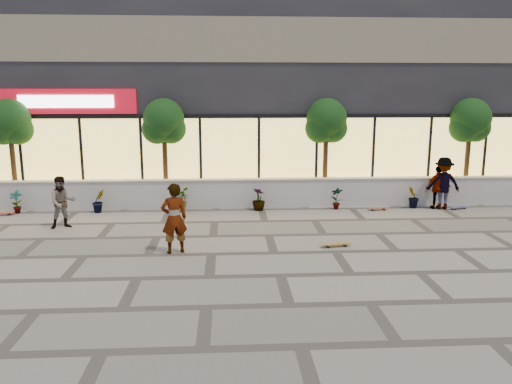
{
  "coord_description": "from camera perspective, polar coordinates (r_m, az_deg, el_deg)",
  "views": [
    {
      "loc": [
        -1.18,
        -10.8,
        4.15
      ],
      "look_at": [
        -0.38,
        3.3,
        1.3
      ],
      "focal_mm": 35.0,
      "sensor_mm": 36.0,
      "label": 1
    }
  ],
  "objects": [
    {
      "name": "ground",
      "position": [
        11.63,
        2.82,
        -9.51
      ],
      "size": [
        80.0,
        80.0,
        0.0
      ],
      "primitive_type": "plane",
      "color": "gray",
      "rests_on": "ground"
    },
    {
      "name": "planter_wall",
      "position": [
        18.2,
        0.52,
        -0.08
      ],
      "size": [
        22.0,
        0.42,
        1.04
      ],
      "color": "silver",
      "rests_on": "ground"
    },
    {
      "name": "retail_building",
      "position": [
        23.31,
        -0.38,
        11.65
      ],
      "size": [
        24.0,
        9.17,
        8.5
      ],
      "color": "#232227",
      "rests_on": "ground"
    },
    {
      "name": "shrub_a",
      "position": [
        19.11,
        -25.72,
        -1.04
      ],
      "size": [
        0.43,
        0.29,
        0.81
      ],
      "primitive_type": "imported",
      "color": "#123814",
      "rests_on": "ground"
    },
    {
      "name": "shrub_b",
      "position": [
        18.22,
        -17.56,
        -0.99
      ],
      "size": [
        0.57,
        0.57,
        0.81
      ],
      "primitive_type": "imported",
      "rotation": [
        0.0,
        0.0,
        0.82
      ],
      "color": "#123814",
      "rests_on": "ground"
    },
    {
      "name": "shrub_c",
      "position": [
        17.73,
        -8.76,
        -0.91
      ],
      "size": [
        0.68,
        0.77,
        0.81
      ],
      "primitive_type": "imported",
      "rotation": [
        0.0,
        0.0,
        1.64
      ],
      "color": "#123814",
      "rests_on": "ground"
    },
    {
      "name": "shrub_d",
      "position": [
        17.68,
        0.31,
        -0.81
      ],
      "size": [
        0.64,
        0.64,
        0.81
      ],
      "primitive_type": "imported",
      "rotation": [
        0.0,
        0.0,
        2.46
      ],
      "color": "#123814",
      "rests_on": "ground"
    },
    {
      "name": "shrub_e",
      "position": [
        18.07,
        9.21,
        -0.7
      ],
      "size": [
        0.46,
        0.35,
        0.81
      ],
      "primitive_type": "imported",
      "rotation": [
        0.0,
        0.0,
        3.28
      ],
      "color": "#123814",
      "rests_on": "ground"
    },
    {
      "name": "shrub_f",
      "position": [
        18.87,
        17.54,
        -0.57
      ],
      "size": [
        0.55,
        0.57,
        0.81
      ],
      "primitive_type": "imported",
      "rotation": [
        0.0,
        0.0,
        4.1
      ],
      "color": "#123814",
      "rests_on": "ground"
    },
    {
      "name": "tree_west",
      "position": [
        20.12,
        -26.34,
        6.92
      ],
      "size": [
        1.6,
        1.5,
        3.92
      ],
      "color": "#402817",
      "rests_on": "ground"
    },
    {
      "name": "tree_midwest",
      "position": [
        18.68,
        -10.49,
        7.65
      ],
      "size": [
        1.6,
        1.5,
        3.92
      ],
      "color": "#402817",
      "rests_on": "ground"
    },
    {
      "name": "tree_mideast",
      "position": [
        18.9,
        8.04,
        7.77
      ],
      "size": [
        1.6,
        1.5,
        3.92
      ],
      "color": "#402817",
      "rests_on": "ground"
    },
    {
      "name": "tree_east",
      "position": [
        20.69,
        23.28,
        7.27
      ],
      "size": [
        1.6,
        1.5,
        3.92
      ],
      "color": "#402817",
      "rests_on": "ground"
    },
    {
      "name": "skater_center",
      "position": [
        13.1,
        -9.34,
        -2.99
      ],
      "size": [
        0.78,
        0.63,
        1.85
      ],
      "primitive_type": "imported",
      "rotation": [
        0.0,
        0.0,
        3.45
      ],
      "color": "silver",
      "rests_on": "ground"
    },
    {
      "name": "skater_left",
      "position": [
        16.43,
        -21.25,
        -1.1
      ],
      "size": [
        0.97,
        0.88,
        1.62
      ],
      "primitive_type": "imported",
      "rotation": [
        0.0,
        0.0,
        0.42
      ],
      "color": "#978661",
      "rests_on": "ground"
    },
    {
      "name": "skater_right_near",
      "position": [
        18.98,
        20.09,
        0.48
      ],
      "size": [
        0.92,
        0.4,
        1.56
      ],
      "primitive_type": "imported",
      "rotation": [
        0.0,
        0.0,
        3.17
      ],
      "color": "silver",
      "rests_on": "ground"
    },
    {
      "name": "skater_right_far",
      "position": [
        19.02,
        20.61,
        0.94
      ],
      "size": [
        1.25,
        0.77,
        1.87
      ],
      "primitive_type": "imported",
      "rotation": [
        0.0,
        0.0,
        3.08
      ],
      "color": "maroon",
      "rests_on": "ground"
    },
    {
      "name": "skateboard_center",
      "position": [
        13.8,
        9.12,
        -5.88
      ],
      "size": [
        0.85,
        0.35,
        0.1
      ],
      "rotation": [
        0.0,
        0.0,
        0.18
      ],
      "color": "olive",
      "rests_on": "ground"
    },
    {
      "name": "skateboard_left",
      "position": [
        19.13,
        -27.17,
        -2.13
      ],
      "size": [
        0.89,
        0.3,
        0.1
      ],
      "rotation": [
        0.0,
        0.0,
        0.08
      ],
      "color": "#DE4829",
      "rests_on": "ground"
    },
    {
      "name": "skateboard_right_near",
      "position": [
        18.28,
        13.79,
        -1.82
      ],
      "size": [
        0.73,
        0.26,
        0.09
      ],
      "rotation": [
        0.0,
        0.0,
        0.11
      ],
      "color": "brown",
      "rests_on": "ground"
    },
    {
      "name": "skateboard_right_far",
      "position": [
        19.33,
        22.15,
        -1.62
      ],
      "size": [
        0.75,
        0.4,
        0.09
      ],
      "rotation": [
        0.0,
        0.0,
        0.31
      ],
      "color": "#47447D",
      "rests_on": "ground"
    }
  ]
}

